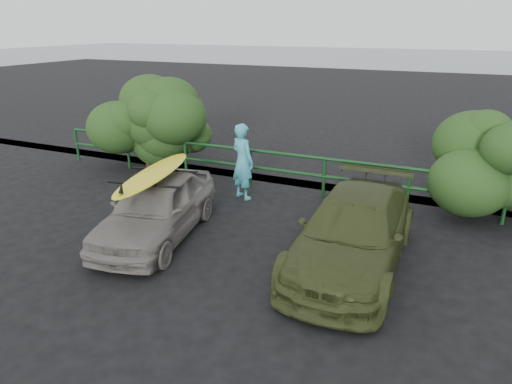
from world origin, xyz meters
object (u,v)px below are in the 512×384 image
Objects in this scene: olive_vehicle at (353,232)px; sedan at (157,208)px; surfboard at (154,173)px; man at (243,161)px; guardrail at (286,173)px.

sedan is at bearing -173.24° from olive_vehicle.
man is at bearing 66.84° from surfboard.
man is at bearing -135.24° from guardrail.
surfboard is at bearing 101.99° from man.
guardrail is 4.68× the size of surfboard.
surfboard is (0.00, 0.00, 0.72)m from sedan.
guardrail is 3.80m from sedan.
guardrail is 3.88m from olive_vehicle.
olive_vehicle reaches higher than guardrail.
sedan is 2.79m from man.
sedan is 1.96× the size of man.
man reaches higher than guardrail.
sedan is 3.88m from olive_vehicle.
sedan is 1.23× the size of surfboard.
guardrail is 1.23m from man.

